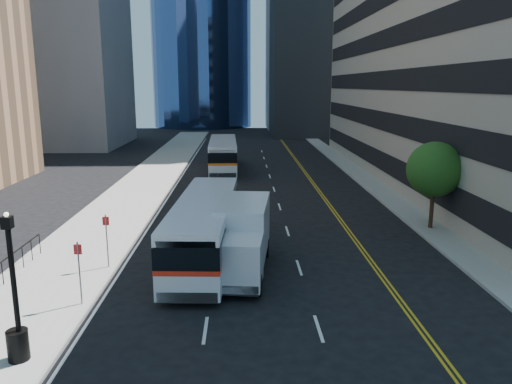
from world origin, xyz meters
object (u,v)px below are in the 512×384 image
street_tree (435,169)px  trash_can (18,345)px  lamp_post (13,281)px  bus_front (205,227)px  bus_rear (223,154)px  box_truck (241,237)px

street_tree → trash_can: bearing=-142.3°
lamp_post → trash_can: 2.09m
bus_front → trash_can: bus_front is taller
street_tree → bus_front: bearing=-160.3°
bus_front → bus_rear: 26.13m
bus_rear → bus_front: bearing=-91.6°
street_tree → lamp_post: 22.82m
trash_can → bus_rear: bearing=81.8°
lamp_post → trash_can: (-0.08, 0.01, -2.09)m
street_tree → box_truck: bearing=-150.2°
street_tree → bus_front: street_tree is taller
lamp_post → bus_rear: bearing=82.0°
street_tree → trash_can: size_ratio=5.29×
trash_can → box_truck: bearing=47.8°
bus_front → lamp_post: bearing=-115.3°
street_tree → lamp_post: street_tree is taller
bus_rear → trash_can: bus_rear is taller
bus_front → trash_can: bearing=-115.8°
box_truck → street_tree: bearing=36.4°
lamp_post → bus_rear: lamp_post is taller
street_tree → bus_rear: (-13.00, 21.48, -1.96)m
bus_front → bus_rear: bearing=92.8°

